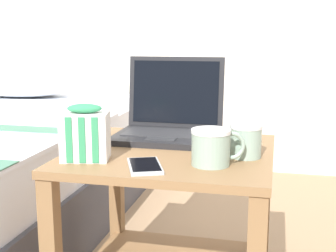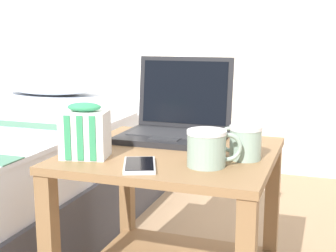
{
  "view_description": "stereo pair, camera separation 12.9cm",
  "coord_description": "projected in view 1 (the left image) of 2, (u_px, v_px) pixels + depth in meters",
  "views": [
    {
      "loc": [
        0.29,
        -1.28,
        0.85
      ],
      "look_at": [
        0.0,
        -0.04,
        0.6
      ],
      "focal_mm": 50.0,
      "sensor_mm": 36.0,
      "label": 1
    },
    {
      "loc": [
        0.42,
        -1.24,
        0.85
      ],
      "look_at": [
        0.0,
        -0.04,
        0.6
      ],
      "focal_mm": 50.0,
      "sensor_mm": 36.0,
      "label": 2
    }
  ],
  "objects": [
    {
      "name": "bedside_table",
      "position": [
        171.0,
        211.0,
        1.39
      ],
      "size": [
        0.58,
        0.56,
        0.52
      ],
      "color": "olive",
      "rests_on": "ground_plane"
    },
    {
      "name": "cell_phone",
      "position": [
        145.0,
        166.0,
        1.17
      ],
      "size": [
        0.13,
        0.16,
        0.01
      ],
      "color": "#B7BABC",
      "rests_on": "bedside_table"
    },
    {
      "name": "mug_front_right",
      "position": [
        245.0,
        139.0,
        1.27
      ],
      "size": [
        0.12,
        0.09,
        0.09
      ],
      "color": "#8CA593",
      "rests_on": "bedside_table"
    },
    {
      "name": "laptop",
      "position": [
        169.0,
        122.0,
        1.51
      ],
      "size": [
        0.33,
        0.28,
        0.26
      ],
      "color": "black",
      "rests_on": "bedside_table"
    },
    {
      "name": "snack_bag",
      "position": [
        85.0,
        134.0,
        1.24
      ],
      "size": [
        0.14,
        0.12,
        0.15
      ],
      "color": "white",
      "rests_on": "bedside_table"
    },
    {
      "name": "mug_front_left",
      "position": [
        212.0,
        145.0,
        1.19
      ],
      "size": [
        0.14,
        0.1,
        0.09
      ],
      "color": "#8CA593",
      "rests_on": "bedside_table"
    }
  ]
}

